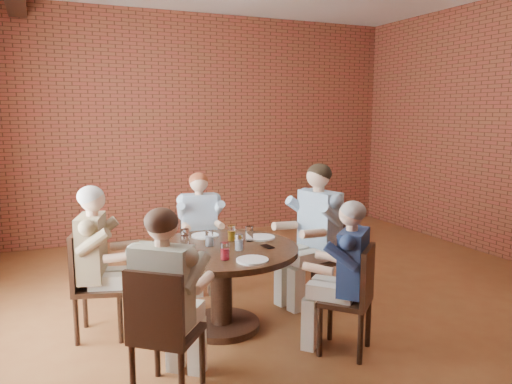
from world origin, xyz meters
name	(u,v)px	position (x,y,z in m)	size (l,w,h in m)	color
floor	(309,312)	(0.00, 0.00, 0.00)	(7.00, 7.00, 0.00)	brown
wall_back	(199,126)	(0.00, 3.50, 1.70)	(7.00, 7.00, 0.00)	brown
dining_table	(221,271)	(-0.90, 0.00, 0.53)	(1.36, 1.36, 0.75)	#321C10
chair_a	(321,249)	(0.29, 0.28, 0.53)	(0.56, 0.56, 0.98)	#321C10
diner_a	(315,234)	(0.20, 0.25, 0.70)	(0.57, 0.71, 1.41)	teal
chair_b	(199,242)	(-0.73, 1.19, 0.49)	(0.45, 0.45, 0.90)	#321C10
diner_b	(200,231)	(-0.74, 1.12, 0.63)	(0.49, 0.60, 1.27)	#92A7BA
chair_c	(90,280)	(-1.98, 0.31, 0.50)	(0.51, 0.51, 0.92)	#321C10
diner_c	(99,262)	(-1.90, 0.29, 0.66)	(0.51, 0.63, 1.31)	brown
chair_d	(162,329)	(-1.64, -0.90, 0.50)	(0.58, 0.58, 0.92)	#321C10
diner_d	(167,303)	(-1.59, -0.84, 0.65)	(0.51, 0.63, 1.31)	tan
chair_e	(354,295)	(-0.09, -0.86, 0.49)	(0.54, 0.54, 0.89)	#321C10
diner_e	(346,278)	(-0.14, -0.81, 0.62)	(0.47, 0.58, 1.24)	#192748
plate_a	(261,237)	(-0.45, 0.15, 0.76)	(0.26, 0.26, 0.01)	white
plate_b	(205,236)	(-0.91, 0.42, 0.76)	(0.26, 0.26, 0.01)	white
plate_c	(167,249)	(-1.35, 0.11, 0.76)	(0.26, 0.26, 0.01)	white
plate_d	(252,260)	(-0.81, -0.49, 0.76)	(0.26, 0.26, 0.01)	white
glass_a	(249,234)	(-0.59, 0.09, 0.82)	(0.07, 0.07, 0.14)	white
glass_b	(232,233)	(-0.73, 0.18, 0.82)	(0.07, 0.07, 0.14)	white
glass_c	(185,237)	(-1.16, 0.22, 0.82)	(0.07, 0.07, 0.14)	white
glass_d	(209,238)	(-0.98, 0.08, 0.82)	(0.07, 0.07, 0.14)	white
glass_e	(185,244)	(-1.23, -0.01, 0.82)	(0.07, 0.07, 0.14)	white
glass_f	(225,251)	(-0.99, -0.36, 0.82)	(0.07, 0.07, 0.14)	white
glass_g	(239,242)	(-0.79, -0.15, 0.82)	(0.07, 0.07, 0.14)	white
smartphone	(267,246)	(-0.52, -0.16, 0.75)	(0.07, 0.13, 0.01)	black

